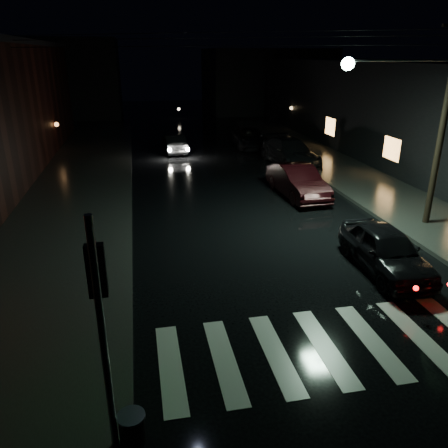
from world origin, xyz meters
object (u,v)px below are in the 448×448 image
parked_car_a (386,250)px  oncoming_car (174,143)px  parked_car_b (298,181)px  parked_car_d (250,138)px  parked_car_c (290,152)px

parked_car_a → oncoming_car: 19.72m
parked_car_b → parked_car_d: (0.74, 11.93, -0.07)m
parked_car_a → parked_car_b: parked_car_b is taller
parked_car_d → oncoming_car: bearing=-170.0°
parked_car_a → parked_car_d: size_ratio=0.85×
parked_car_b → parked_car_d: 11.95m
oncoming_car → parked_car_a: bearing=101.7°
parked_car_c → oncoming_car: 8.35m
parked_car_a → parked_car_c: parked_car_c is taller
parked_car_b → oncoming_car: 12.26m
parked_car_c → parked_car_d: (-1.06, 5.71, -0.12)m
parked_car_c → parked_car_d: bearing=95.6°
parked_car_d → oncoming_car: 5.64m
parked_car_c → oncoming_car: (-6.66, 5.03, -0.16)m
parked_car_d → parked_car_a: bearing=-89.0°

